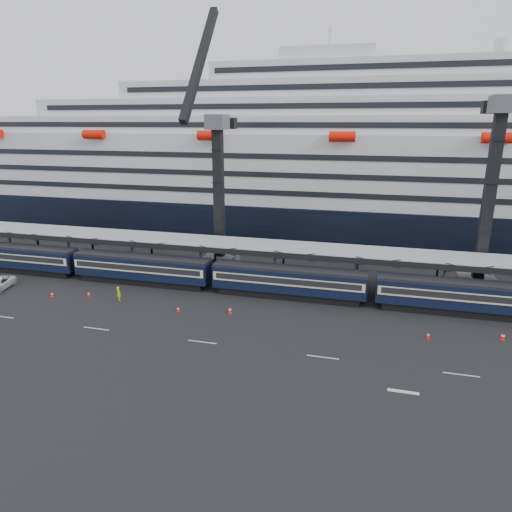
% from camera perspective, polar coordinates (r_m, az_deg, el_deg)
% --- Properties ---
extents(ground, '(260.00, 260.00, 0.00)m').
position_cam_1_polar(ground, '(47.41, 11.37, -10.33)').
color(ground, black).
rests_on(ground, ground).
extents(lane_markings, '(111.00, 4.27, 0.02)m').
position_cam_1_polar(lane_markings, '(43.26, 22.05, -14.08)').
color(lane_markings, beige).
rests_on(lane_markings, ground).
extents(train, '(133.05, 3.00, 4.05)m').
position_cam_1_polar(train, '(56.07, 7.44, -3.37)').
color(train, black).
rests_on(train, ground).
extents(canopy, '(130.00, 6.25, 5.53)m').
position_cam_1_polar(canopy, '(58.61, 12.57, 0.39)').
color(canopy, gray).
rests_on(canopy, ground).
extents(cruise_ship, '(214.09, 28.84, 34.00)m').
position_cam_1_polar(cruise_ship, '(88.85, 13.13, 10.44)').
color(cruise_ship, black).
rests_on(cruise_ship, ground).
extents(crane_dark_near, '(4.50, 17.75, 35.08)m').
position_cam_1_polar(crane_dark_near, '(65.36, -4.81, 8.37)').
color(crane_dark_near, '#474A4E').
rests_on(crane_dark_near, ground).
extents(crane_dark_mid, '(4.50, 18.24, 39.64)m').
position_cam_1_polar(crane_dark_mid, '(61.93, 27.31, 7.48)').
color(crane_dark_mid, '#474A4E').
rests_on(crane_dark_mid, ground).
extents(worker, '(0.79, 0.73, 1.82)m').
position_cam_1_polar(worker, '(58.31, -16.79, -4.52)').
color(worker, yellow).
rests_on(worker, ground).
extents(traffic_cone_a, '(0.34, 0.34, 0.68)m').
position_cam_1_polar(traffic_cone_a, '(61.07, -20.20, -4.46)').
color(traffic_cone_a, red).
rests_on(traffic_cone_a, ground).
extents(traffic_cone_b, '(0.38, 0.38, 0.75)m').
position_cam_1_polar(traffic_cone_b, '(62.60, -24.16, -4.37)').
color(traffic_cone_b, red).
rests_on(traffic_cone_b, ground).
extents(traffic_cone_c, '(0.35, 0.35, 0.71)m').
position_cam_1_polar(traffic_cone_c, '(53.67, -9.72, -6.53)').
color(traffic_cone_c, red).
rests_on(traffic_cone_c, ground).
extents(traffic_cone_d, '(0.43, 0.43, 0.86)m').
position_cam_1_polar(traffic_cone_d, '(52.53, -3.29, -6.73)').
color(traffic_cone_d, red).
rests_on(traffic_cone_d, ground).
extents(traffic_cone_e, '(0.36, 0.36, 0.71)m').
position_cam_1_polar(traffic_cone_e, '(49.95, 20.72, -9.23)').
color(traffic_cone_e, red).
rests_on(traffic_cone_e, ground).
extents(traffic_cone_f, '(0.43, 0.43, 0.87)m').
position_cam_1_polar(traffic_cone_f, '(52.67, 28.48, -8.78)').
color(traffic_cone_f, red).
rests_on(traffic_cone_f, ground).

